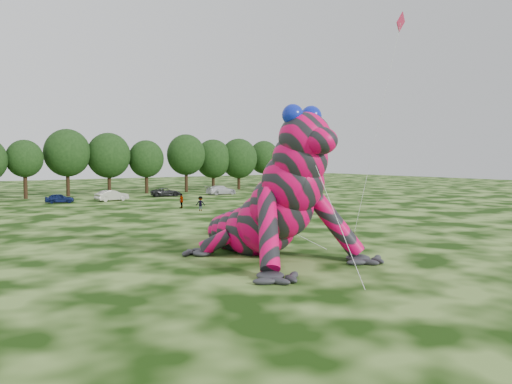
{
  "coord_description": "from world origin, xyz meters",
  "views": [
    {
      "loc": [
        -12.01,
        -22.31,
        6.11
      ],
      "look_at": [
        4.92,
        2.6,
        4.0
      ],
      "focal_mm": 35.0,
      "sensor_mm": 36.0,
      "label": 1
    }
  ],
  "objects_px": {
    "tree_14": "(213,165)",
    "tree_17": "(298,162)",
    "car_4": "(59,198)",
    "spectator_2": "(200,204)",
    "tree_13": "(186,163)",
    "tree_12": "(146,167)",
    "inflatable_gecko": "(253,183)",
    "tree_9": "(25,169)",
    "flying_kite": "(397,38)",
    "car_6": "(166,192)",
    "car_7": "(221,190)",
    "tree_15": "(239,164)",
    "tree_10": "(67,163)",
    "tree_11": "(109,164)",
    "car_5": "(112,196)",
    "spectator_3": "(181,201)",
    "tree_16": "(264,164)"
  },
  "relations": [
    {
      "from": "tree_14",
      "to": "tree_17",
      "type": "height_order",
      "value": "tree_17"
    },
    {
      "from": "car_4",
      "to": "spectator_2",
      "type": "xyz_separation_m",
      "value": [
        10.94,
        -19.38,
        0.21
      ]
    },
    {
      "from": "tree_13",
      "to": "car_4",
      "type": "xyz_separation_m",
      "value": [
        -23.58,
        -9.83,
        -4.43
      ]
    },
    {
      "from": "tree_12",
      "to": "tree_14",
      "type": "bearing_deg",
      "value": 4.18
    },
    {
      "from": "tree_12",
      "to": "spectator_2",
      "type": "bearing_deg",
      "value": -100.48
    },
    {
      "from": "inflatable_gecko",
      "to": "tree_17",
      "type": "bearing_deg",
      "value": 43.65
    },
    {
      "from": "inflatable_gecko",
      "to": "tree_9",
      "type": "bearing_deg",
      "value": 89.51
    },
    {
      "from": "tree_13",
      "to": "flying_kite",
      "type": "bearing_deg",
      "value": -99.57
    },
    {
      "from": "inflatable_gecko",
      "to": "spectator_2",
      "type": "distance_m",
      "value": 26.24
    },
    {
      "from": "spectator_2",
      "to": "tree_14",
      "type": "bearing_deg",
      "value": -89.5
    },
    {
      "from": "car_6",
      "to": "car_7",
      "type": "bearing_deg",
      "value": -89.92
    },
    {
      "from": "inflatable_gecko",
      "to": "tree_17",
      "type": "distance_m",
      "value": 70.61
    },
    {
      "from": "inflatable_gecko",
      "to": "car_7",
      "type": "bearing_deg",
      "value": 57.03
    },
    {
      "from": "tree_9",
      "to": "tree_15",
      "type": "height_order",
      "value": "tree_15"
    },
    {
      "from": "inflatable_gecko",
      "to": "flying_kite",
      "type": "xyz_separation_m",
      "value": [
        12.64,
        -0.49,
        10.45
      ]
    },
    {
      "from": "tree_10",
      "to": "tree_17",
      "type": "distance_m",
      "value": 44.59
    },
    {
      "from": "car_6",
      "to": "tree_11",
      "type": "bearing_deg",
      "value": 47.41
    },
    {
      "from": "car_5",
      "to": "tree_10",
      "type": "bearing_deg",
      "value": 1.84
    },
    {
      "from": "tree_17",
      "to": "car_4",
      "type": "distance_m",
      "value": 49.5
    },
    {
      "from": "tree_11",
      "to": "car_7",
      "type": "xyz_separation_m",
      "value": [
        15.11,
        -10.19,
        -4.29
      ]
    },
    {
      "from": "flying_kite",
      "to": "car_4",
      "type": "relative_size",
      "value": 4.56
    },
    {
      "from": "tree_17",
      "to": "car_6",
      "type": "relative_size",
      "value": 2.2
    },
    {
      "from": "tree_10",
      "to": "spectator_3",
      "type": "relative_size",
      "value": 5.92
    },
    {
      "from": "tree_14",
      "to": "car_5",
      "type": "distance_m",
      "value": 26.51
    },
    {
      "from": "flying_kite",
      "to": "tree_15",
      "type": "distance_m",
      "value": 59.25
    },
    {
      "from": "tree_9",
      "to": "tree_12",
      "type": "height_order",
      "value": "tree_12"
    },
    {
      "from": "tree_9",
      "to": "spectator_3",
      "type": "height_order",
      "value": "tree_9"
    },
    {
      "from": "inflatable_gecko",
      "to": "tree_11",
      "type": "height_order",
      "value": "tree_11"
    },
    {
      "from": "car_4",
      "to": "spectator_3",
      "type": "distance_m",
      "value": 18.68
    },
    {
      "from": "tree_12",
      "to": "tree_17",
      "type": "bearing_deg",
      "value": -1.93
    },
    {
      "from": "tree_11",
      "to": "car_6",
      "type": "height_order",
      "value": "tree_11"
    },
    {
      "from": "flying_kite",
      "to": "car_4",
      "type": "distance_m",
      "value": 48.66
    },
    {
      "from": "car_4",
      "to": "car_7",
      "type": "relative_size",
      "value": 0.72
    },
    {
      "from": "tree_9",
      "to": "tree_11",
      "type": "relative_size",
      "value": 0.86
    },
    {
      "from": "tree_11",
      "to": "car_4",
      "type": "xyz_separation_m",
      "value": [
        -10.23,
        -10.9,
        -4.4
      ]
    },
    {
      "from": "tree_16",
      "to": "car_5",
      "type": "distance_m",
      "value": 37.65
    },
    {
      "from": "tree_12",
      "to": "car_6",
      "type": "distance_m",
      "value": 8.86
    },
    {
      "from": "tree_13",
      "to": "tree_17",
      "type": "bearing_deg",
      "value": -1.07
    },
    {
      "from": "tree_12",
      "to": "tree_9",
      "type": "bearing_deg",
      "value": -178.81
    },
    {
      "from": "car_4",
      "to": "car_5",
      "type": "height_order",
      "value": "car_5"
    },
    {
      "from": "tree_10",
      "to": "tree_13",
      "type": "bearing_deg",
      "value": -4.21
    },
    {
      "from": "flying_kite",
      "to": "inflatable_gecko",
      "type": "bearing_deg",
      "value": 177.77
    },
    {
      "from": "tree_9",
      "to": "spectator_2",
      "type": "height_order",
      "value": "tree_9"
    },
    {
      "from": "tree_15",
      "to": "spectator_3",
      "type": "bearing_deg",
      "value": -133.33
    },
    {
      "from": "tree_9",
      "to": "tree_10",
      "type": "relative_size",
      "value": 0.83
    },
    {
      "from": "tree_17",
      "to": "car_4",
      "type": "bearing_deg",
      "value": -169.05
    },
    {
      "from": "tree_17",
      "to": "spectator_2",
      "type": "distance_m",
      "value": 47.41
    },
    {
      "from": "tree_9",
      "to": "spectator_3",
      "type": "distance_m",
      "value": 28.83
    },
    {
      "from": "flying_kite",
      "to": "tree_11",
      "type": "xyz_separation_m",
      "value": [
        -4.24,
        55.09,
        -9.93
      ]
    },
    {
      "from": "tree_10",
      "to": "spectator_2",
      "type": "height_order",
      "value": "tree_10"
    }
  ]
}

